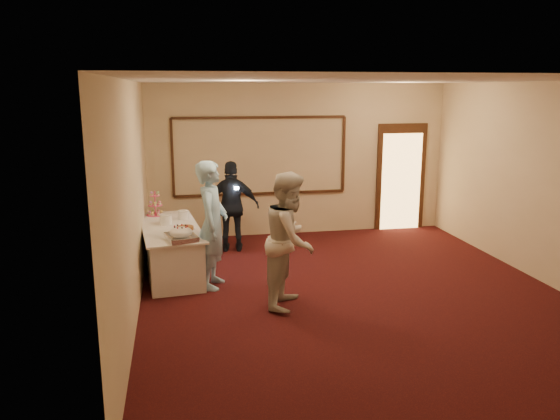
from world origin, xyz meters
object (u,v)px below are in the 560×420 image
(plate_stack_b, at_px, (183,215))
(man, at_px, (212,225))
(buffet_table, at_px, (171,249))
(guest, at_px, (232,206))
(pavlova_tray, at_px, (181,234))
(woman, at_px, (290,240))
(cupcake_stand, at_px, (155,206))
(tart, at_px, (185,228))
(plate_stack_a, at_px, (166,219))

(plate_stack_b, height_order, man, man)
(buffet_table, bearing_deg, plate_stack_b, 63.95)
(buffet_table, distance_m, guest, 1.59)
(plate_stack_b, bearing_deg, guest, 35.15)
(man, bearing_deg, guest, 0.73)
(pavlova_tray, relative_size, woman, 0.32)
(pavlova_tray, distance_m, cupcake_stand, 1.73)
(pavlova_tray, relative_size, plate_stack_b, 3.30)
(buffet_table, relative_size, pavlova_tray, 3.94)
(guest, bearing_deg, buffet_table, 52.34)
(cupcake_stand, xyz_separation_m, tart, (0.48, -1.13, -0.14))
(plate_stack_b, bearing_deg, pavlova_tray, -92.35)
(pavlova_tray, distance_m, plate_stack_b, 1.29)
(plate_stack_a, bearing_deg, pavlova_tray, -77.01)
(tart, bearing_deg, plate_stack_b, 91.17)
(pavlova_tray, height_order, plate_stack_a, pavlova_tray)
(tart, bearing_deg, man, -48.74)
(man, bearing_deg, pavlova_tray, 119.54)
(pavlova_tray, distance_m, man, 0.48)
(plate_stack_a, bearing_deg, buffet_table, -63.63)
(man, bearing_deg, plate_stack_b, 34.62)
(pavlova_tray, bearing_deg, buffet_table, 100.81)
(pavlova_tray, height_order, man, man)
(pavlova_tray, xyz_separation_m, woman, (1.43, -0.79, 0.06))
(pavlova_tray, relative_size, tart, 1.96)
(plate_stack_a, height_order, man, man)
(cupcake_stand, height_order, plate_stack_b, cupcake_stand)
(woman, bearing_deg, plate_stack_b, 58.37)
(tart, relative_size, guest, 0.18)
(pavlova_tray, xyz_separation_m, plate_stack_b, (0.05, 1.29, -0.01))
(pavlova_tray, xyz_separation_m, cupcake_stand, (-0.41, 1.68, 0.08))
(plate_stack_b, distance_m, tart, 0.74)
(buffet_table, relative_size, plate_stack_b, 12.99)
(plate_stack_b, xyz_separation_m, tart, (0.02, -0.73, -0.05))
(woman, relative_size, guest, 1.12)
(cupcake_stand, distance_m, woman, 3.08)
(plate_stack_b, relative_size, woman, 0.10)
(pavlova_tray, relative_size, guest, 0.36)
(buffet_table, xyz_separation_m, pavlova_tray, (0.16, -0.85, 0.47))
(buffet_table, bearing_deg, tart, -52.12)
(plate_stack_b, bearing_deg, cupcake_stand, 139.55)
(man, bearing_deg, tart, 57.00)
(tart, bearing_deg, cupcake_stand, 112.88)
(cupcake_stand, xyz_separation_m, woman, (1.84, -2.47, -0.02))
(tart, distance_m, guest, 1.61)
(buffet_table, relative_size, woman, 1.26)
(plate_stack_a, xyz_separation_m, woman, (1.66, -1.77, 0.06))
(man, height_order, guest, man)
(pavlova_tray, height_order, tart, pavlova_tray)
(buffet_table, relative_size, guest, 1.41)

